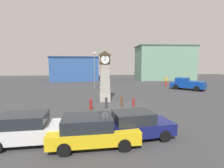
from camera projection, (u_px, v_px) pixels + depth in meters
name	position (u px, v px, depth m)	size (l,w,h in m)	color
ground_plane	(122.00, 108.00, 16.26)	(87.09, 87.09, 0.00)	#38383A
clock_tower	(105.00, 77.00, 19.11)	(1.40, 1.43, 5.50)	#A19C92
bollard_near_tower	(133.00, 102.00, 16.91)	(0.21, 0.21, 0.88)	maroon
bollard_mid_row	(122.00, 101.00, 16.78)	(0.21, 0.21, 1.10)	brown
bollard_far_row	(106.00, 102.00, 16.32)	(0.23, 0.23, 1.08)	#333338
bollard_end_row	(91.00, 104.00, 15.77)	(0.26, 0.26, 1.02)	maroon
car_navy_sedan	(29.00, 128.00, 9.20)	(4.30, 2.10, 1.61)	silver
car_near_tower	(92.00, 130.00, 9.02)	(4.60, 2.21, 1.54)	gold
car_by_building	(137.00, 125.00, 9.84)	(4.12, 2.24, 1.55)	navy
pickup_truck	(188.00, 84.00, 27.35)	(4.94, 4.99, 1.85)	navy
pedestrian_crossing_lot	(166.00, 80.00, 31.73)	(0.45, 0.34, 1.78)	red
street_lamp_near_road	(95.00, 68.00, 27.83)	(0.50, 0.24, 5.89)	slate
warehouse_blue_far	(75.00, 68.00, 41.89)	(11.58, 8.86, 5.58)	#2D5193
storefront_low_left	(164.00, 63.00, 43.43)	(13.99, 8.49, 8.29)	gray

